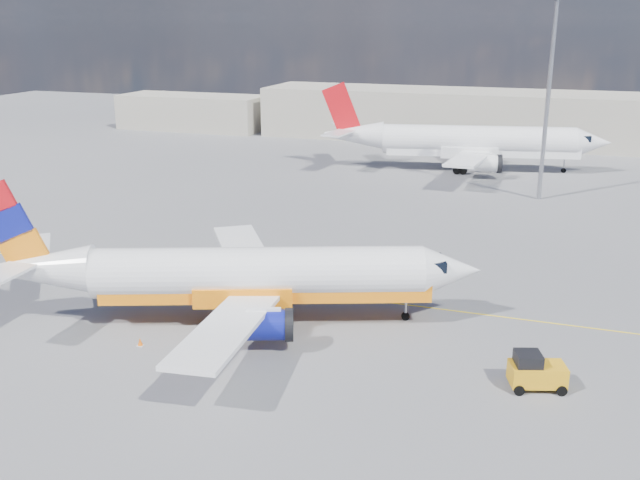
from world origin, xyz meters
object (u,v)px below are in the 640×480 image
(main_jet, at_px, (243,275))
(second_jet, at_px, (468,142))
(gse_tug, at_px, (536,372))
(traffic_cone, at_px, (140,342))

(main_jet, distance_m, second_jet, 54.60)
(second_jet, distance_m, gse_tug, 58.29)
(main_jet, relative_size, gse_tug, 9.77)
(main_jet, height_order, second_jet, second_jet)
(main_jet, relative_size, second_jet, 0.86)
(main_jet, distance_m, gse_tug, 19.00)
(traffic_cone, bearing_deg, main_jet, 49.68)
(main_jet, height_order, traffic_cone, main_jet)
(gse_tug, relative_size, traffic_cone, 6.38)
(main_jet, height_order, gse_tug, main_jet)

